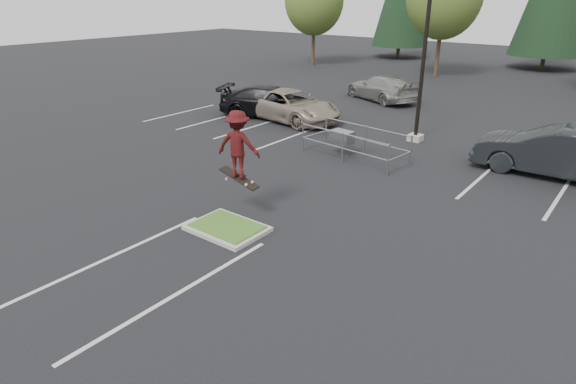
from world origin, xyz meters
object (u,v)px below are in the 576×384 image
Objects in this scene: cart_corral at (345,138)px; car_far_silver at (383,88)px; skateboarder at (238,145)px; car_l_tan at (290,106)px; car_r_charc at (555,152)px; light_pole at (426,39)px; car_l_black at (269,101)px; decid_a at (314,2)px.

cart_corral is 0.86× the size of car_far_silver.
skateboarder reaches higher than cart_corral.
car_r_charc reaches higher than car_l_tan.
light_pole is 1.76× the size of car_l_black.
skateboarder is at bearing -78.26° from cart_corral.
decid_a is 1.56× the size of car_r_charc.
decid_a is at bearing -105.53° from car_far_silver.
car_l_black is 1.06× the size of car_far_silver.
car_l_tan is at bearing -175.91° from light_pole.
decid_a is 31.46m from car_r_charc.
skateboarder is at bearing 38.46° from car_far_silver.
decid_a reaches higher than car_l_black.
decid_a reaches higher than cart_corral.
car_far_silver is at bearing -43.98° from car_l_black.
light_pole is at bearing -44.25° from decid_a.
car_l_tan is at bearing -95.15° from car_r_charc.
decid_a reaches higher than car_l_tan.
light_pole is 1.78× the size of car_r_charc.
light_pole is 9.81m from car_far_silver.
cart_corral is 6.51m from car_l_tan.
skateboarder is at bearing -58.76° from decid_a.
light_pole is 1.14× the size of decid_a.
car_r_charc is at bearing -144.83° from skateboarder.
car_r_charc is (24.51, -19.17, -4.64)m from decid_a.
decid_a is 21.59m from car_l_black.
cart_corral is at bearing -110.46° from light_pole.
skateboarder is (17.61, -29.03, -3.29)m from decid_a.
light_pole is 25.86m from decid_a.
light_pole is at bearing 76.67° from cart_corral.
light_pole is 5.64m from cart_corral.
cart_corral is 1.99× the size of skateboarder.
car_l_tan is at bearing -112.68° from car_l_black.
car_far_silver is (-5.50, 7.20, -3.77)m from light_pole.
car_r_charc is at bearing 27.66° from cart_corral.
cart_corral is at bearing -71.80° from car_r_charc.
car_r_charc is at bearing 78.34° from car_far_silver.
skateboarder reaches higher than car_r_charc.
decid_a is 28.21m from cart_corral.
car_far_silver is (-4.03, 11.13, -0.01)m from cart_corral.
car_far_silver is at bearing -39.80° from decid_a.
skateboarder is at bearing -37.31° from car_r_charc.
skateboarder is (-0.90, -11.00, -2.26)m from light_pole.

